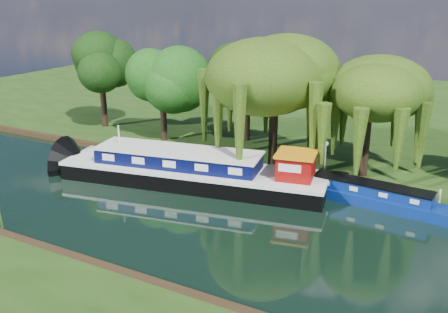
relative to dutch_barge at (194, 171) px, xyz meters
The scene contains 12 objects.
ground 9.11m from the dutch_barge, 30.97° to the right, with size 120.00×120.00×0.00m, color black.
far_bank 30.36m from the dutch_barge, 75.19° to the left, with size 120.00×52.00×0.45m, color #1B370F.
dutch_barge is the anchor object (origin of this frame).
narrowboat 12.81m from the dutch_barge, 11.50° to the left, with size 11.55×2.90×1.67m.
red_dinghy 1.52m from the dutch_barge, 88.00° to the left, with size 2.23×3.12×0.65m, color maroon.
willow_left 9.64m from the dutch_barge, 57.26° to the left, with size 8.23×8.23×9.86m.
willow_right 13.95m from the dutch_barge, 31.83° to the left, with size 6.69×6.69×8.15m.
tree_far_left 12.14m from the dutch_barge, 136.63° to the left, with size 5.24×5.24×8.44m.
tree_far_back 19.24m from the dutch_barge, 151.86° to the left, with size 5.17×5.17×8.70m.
tree_far_mid 12.36m from the dutch_barge, 95.35° to the left, with size 5.03×5.03×8.23m.
lamppost 10.21m from the dutch_barge, 35.29° to the left, with size 0.36×0.36×2.56m.
mooring_posts 8.17m from the dutch_barge, 27.29° to the left, with size 19.16×0.16×1.00m.
Camera 1 is at (10.88, -25.19, 13.88)m, focal length 40.00 mm.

